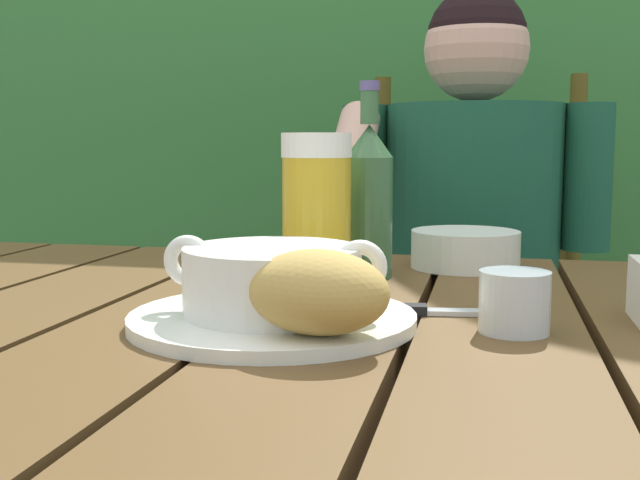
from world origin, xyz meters
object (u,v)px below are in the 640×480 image
at_px(beer_bottle, 368,198).
at_px(water_glass_small, 514,302).
at_px(diner_bowl, 465,249).
at_px(soup_bowl, 272,278).
at_px(beer_glass, 317,210).
at_px(table_knife, 424,311).
at_px(person_eating, 469,257).
at_px(bread_roll, 318,292).
at_px(serving_plate, 273,319).
at_px(chair_near_diner, 471,335).

relative_size(beer_bottle, water_glass_small, 3.85).
bearing_deg(diner_bowl, soup_bowl, -113.52).
bearing_deg(beer_bottle, beer_glass, -122.88).
distance_m(beer_glass, table_knife, 0.21).
relative_size(person_eating, bread_roll, 8.47).
distance_m(soup_bowl, beer_glass, 0.21).
height_order(serving_plate, bread_roll, bread_roll).
relative_size(bread_roll, beer_glass, 0.76).
bearing_deg(serving_plate, table_knife, 29.03).
bearing_deg(table_knife, person_eating, 87.61).
bearing_deg(chair_near_diner, person_eating, -90.85).
xyz_separation_m(chair_near_diner, soup_bowl, (-0.17, -0.93, 0.28)).
height_order(table_knife, diner_bowl, diner_bowl).
bearing_deg(diner_bowl, bread_roll, -103.32).
xyz_separation_m(serving_plate, bread_roll, (0.06, -0.07, 0.04)).
height_order(person_eating, beer_bottle, person_eating).
distance_m(bread_roll, table_knife, 0.17).
height_order(serving_plate, water_glass_small, water_glass_small).
relative_size(chair_near_diner, soup_bowl, 4.81).
relative_size(soup_bowl, diner_bowl, 1.47).
height_order(beer_bottle, water_glass_small, beer_bottle).
bearing_deg(serving_plate, beer_glass, 90.73).
bearing_deg(chair_near_diner, table_knife, -92.02).
distance_m(chair_near_diner, beer_bottle, 0.74).
xyz_separation_m(person_eating, table_knife, (-0.03, -0.65, 0.04)).
distance_m(person_eating, serving_plate, 0.75).
bearing_deg(serving_plate, diner_bowl, 66.48).
bearing_deg(serving_plate, bread_roll, -49.40).
bearing_deg(person_eating, beer_glass, -107.66).
bearing_deg(beer_bottle, bread_roll, -88.03).
bearing_deg(person_eating, bread_roll, -97.48).
relative_size(serving_plate, beer_glass, 1.49).
bearing_deg(diner_bowl, serving_plate, -113.52).
bearing_deg(water_glass_small, soup_bowl, -174.69).
distance_m(serving_plate, water_glass_small, 0.23).
bearing_deg(water_glass_small, serving_plate, -174.69).
bearing_deg(serving_plate, soup_bowl, -135.00).
height_order(bread_roll, beer_bottle, beer_bottle).
bearing_deg(serving_plate, beer_bottle, 80.32).
bearing_deg(chair_near_diner, bread_roll, -96.15).
distance_m(serving_plate, diner_bowl, 0.42).
distance_m(soup_bowl, bread_roll, 0.09).
relative_size(person_eating, water_glass_small, 18.34).
xyz_separation_m(beer_glass, beer_bottle, (0.05, 0.08, 0.01)).
bearing_deg(soup_bowl, bread_roll, -49.40).
distance_m(beer_bottle, diner_bowl, 0.18).
xyz_separation_m(chair_near_diner, diner_bowl, (-0.00, -0.54, 0.26)).
distance_m(chair_near_diner, person_eating, 0.28).
xyz_separation_m(water_glass_small, table_knife, (-0.09, 0.06, -0.02)).
height_order(beer_glass, diner_bowl, beer_glass).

